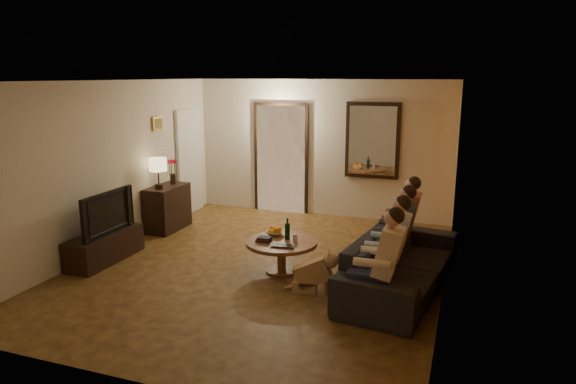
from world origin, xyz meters
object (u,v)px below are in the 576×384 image
(person_a, at_px, (382,268))
(dog, at_px, (313,271))
(coffee_table, at_px, (282,256))
(person_c, at_px, (397,237))
(dresser, at_px, (168,208))
(person_d, at_px, (403,224))
(laptop, at_px, (281,247))
(sofa, at_px, (401,263))
(person_b, at_px, (391,251))
(table_lamp, at_px, (158,173))
(tv_stand, at_px, (105,247))
(bowl, at_px, (275,233))
(wine_bottle, at_px, (287,228))
(tv, at_px, (102,212))

(person_a, bearing_deg, dog, 154.80)
(person_a, height_order, coffee_table, person_a)
(person_a, relative_size, person_c, 1.00)
(dresser, distance_m, person_c, 4.25)
(person_d, xyz_separation_m, laptop, (-1.43, -1.13, -0.14))
(laptop, bearing_deg, coffee_table, 105.69)
(dresser, bearing_deg, sofa, -16.78)
(person_b, height_order, laptop, person_b)
(table_lamp, height_order, tv_stand, table_lamp)
(table_lamp, height_order, bowl, table_lamp)
(dog, height_order, coffee_table, dog)
(laptop, bearing_deg, tv_stand, 179.76)
(tv_stand, distance_m, dog, 3.20)
(dresser, xyz_separation_m, wine_bottle, (2.65, -1.13, 0.21))
(dresser, height_order, wine_bottle, dresser)
(sofa, height_order, wine_bottle, wine_bottle)
(person_d, height_order, coffee_table, person_d)
(tv_stand, relative_size, person_b, 1.07)
(tv_stand, distance_m, laptop, 2.72)
(person_d, distance_m, dog, 1.68)
(dog, height_order, laptop, dog)
(dog, xyz_separation_m, wine_bottle, (-0.55, 0.61, 0.32))
(person_d, bearing_deg, person_a, -90.00)
(coffee_table, bearing_deg, tv, -170.05)
(wine_bottle, relative_size, laptop, 0.94)
(sofa, distance_m, person_a, 0.94)
(tv, height_order, person_b, person_b)
(table_lamp, xyz_separation_m, laptop, (2.70, -1.29, -0.59))
(person_a, height_order, dog, person_a)
(dresser, relative_size, person_b, 0.73)
(tv, height_order, person_d, person_d)
(wine_bottle, bearing_deg, person_c, 5.84)
(dresser, xyz_separation_m, person_a, (4.13, -2.18, 0.21))
(dog, relative_size, bowl, 2.16)
(coffee_table, bearing_deg, person_d, 29.06)
(bowl, bearing_deg, tv, -164.39)
(tv_stand, distance_m, person_d, 4.35)
(dresser, relative_size, bowl, 3.39)
(person_d, bearing_deg, bowl, -159.76)
(coffee_table, distance_m, bowl, 0.38)
(person_b, bearing_deg, dog, -170.05)
(person_b, bearing_deg, wine_bottle, 163.17)
(coffee_table, xyz_separation_m, wine_bottle, (0.05, 0.10, 0.38))
(tv, height_order, coffee_table, tv)
(dresser, height_order, tv, tv)
(sofa, bearing_deg, person_b, 170.02)
(person_b, bearing_deg, dresser, 159.12)
(tv, relative_size, person_a, 0.90)
(sofa, xyz_separation_m, person_a, (-0.10, -0.90, 0.24))
(table_lamp, xyz_separation_m, wine_bottle, (2.65, -0.91, -0.45))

